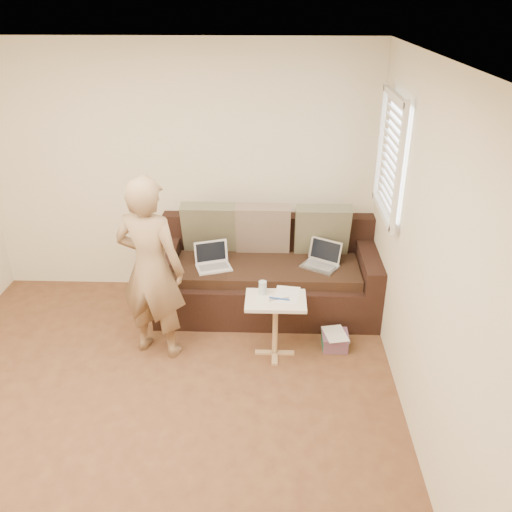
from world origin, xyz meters
name	(u,v)px	position (x,y,z in m)	size (l,w,h in m)	color
floor	(144,429)	(0.00, 0.00, 0.00)	(4.50, 4.50, 0.00)	#512E1E
ceiling	(99,67)	(0.00, 0.00, 2.60)	(4.50, 4.50, 0.00)	white
wall_back	(181,172)	(0.00, 2.25, 1.30)	(4.00, 4.00, 0.00)	beige
wall_right	(437,283)	(2.00, 0.00, 1.30)	(4.50, 4.50, 0.00)	beige
window_blinds	(391,156)	(1.95, 1.50, 1.70)	(0.12, 0.88, 1.08)	white
sofa	(267,271)	(0.90, 1.77, 0.42)	(2.20, 0.95, 0.85)	black
pillow_left	(209,228)	(0.30, 2.02, 0.79)	(0.55, 0.14, 0.55)	#5A5842
pillow_mid	(263,229)	(0.85, 2.00, 0.79)	(0.55, 0.14, 0.55)	#776055
pillow_right	(322,230)	(1.45, 1.99, 0.79)	(0.55, 0.14, 0.55)	#5A5842
laptop_silver	(319,267)	(1.42, 1.70, 0.52)	(0.34, 0.25, 0.23)	#B7BABC
laptop_white	(214,268)	(0.38, 1.64, 0.52)	(0.33, 0.24, 0.24)	white
person	(151,269)	(-0.08, 1.00, 0.84)	(0.61, 0.41, 1.67)	brown
side_table	(275,327)	(0.98, 0.98, 0.29)	(0.53, 0.37, 0.58)	silver
drinking_glass	(263,288)	(0.87, 1.06, 0.64)	(0.07, 0.07, 0.12)	silver
scissors	(279,299)	(1.02, 0.97, 0.59)	(0.18, 0.10, 0.02)	silver
paper_on_table	(287,295)	(1.08, 1.05, 0.58)	(0.21, 0.30, 0.00)	white
striped_box	(335,340)	(1.54, 1.09, 0.08)	(0.24, 0.24, 0.15)	#BB1C66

